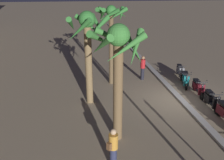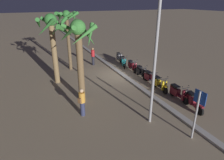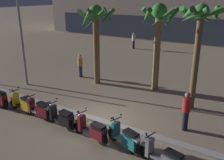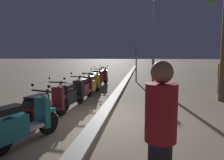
{
  "view_description": "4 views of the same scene",
  "coord_description": "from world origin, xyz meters",
  "px_view_note": "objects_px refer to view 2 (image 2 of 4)",
  "views": [
    {
      "loc": [
        -11.63,
        5.75,
        6.22
      ],
      "look_at": [
        1.09,
        3.75,
        1.1
      ],
      "focal_mm": 37.76,
      "sensor_mm": 36.0,
      "label": 1
    },
    {
      "loc": [
        -13.87,
        6.91,
        5.93
      ],
      "look_at": [
        -2.88,
        2.01,
        0.96
      ],
      "focal_mm": 31.13,
      "sensor_mm": 36.0,
      "label": 2
    },
    {
      "loc": [
        5.75,
        -8.45,
        5.52
      ],
      "look_at": [
        -0.85,
        2.46,
        1.1
      ],
      "focal_mm": 39.48,
      "sensor_mm": 36.0,
      "label": 3
    },
    {
      "loc": [
        5.85,
        0.97,
        1.79
      ],
      "look_at": [
        -1.68,
        -0.1,
        0.91
      ],
      "focal_mm": 34.45,
      "sensor_mm": 36.0,
      "label": 4
    }
  ],
  "objects_px": {
    "palm_tree_by_mall_entrance": "(52,34)",
    "street_lamp": "(156,43)",
    "palm_tree_mid_walkway": "(67,24)",
    "scooter_yellow_tail_end": "(159,83)",
    "scooter_maroon_mid_centre": "(132,66)",
    "scooter_grey_far_back": "(119,57)",
    "pedestrian_strolling_near_curb": "(93,56)",
    "palm_tree_near_sign": "(79,43)",
    "pedestrian_by_palm_tree": "(82,102)",
    "scooter_maroon_lead_nearest": "(193,101)",
    "scooter_maroon_gap_after_mid": "(150,77)",
    "scooter_maroon_second_in_line": "(178,93)",
    "scooter_teal_mid_rear": "(123,62)",
    "crossing_sign": "(197,110)",
    "scooter_black_mid_front": "(141,72)"
  },
  "relations": [
    {
      "from": "palm_tree_by_mall_entrance",
      "to": "street_lamp",
      "type": "bearing_deg",
      "value": -154.57
    },
    {
      "from": "palm_tree_mid_walkway",
      "to": "street_lamp",
      "type": "xyz_separation_m",
      "value": [
        -10.05,
        -1.88,
        0.11
      ]
    },
    {
      "from": "scooter_maroon_lead_nearest",
      "to": "street_lamp",
      "type": "relative_size",
      "value": 0.26
    },
    {
      "from": "scooter_maroon_mid_centre",
      "to": "pedestrian_by_palm_tree",
      "type": "distance_m",
      "value": 8.24
    },
    {
      "from": "pedestrian_strolling_near_curb",
      "to": "palm_tree_by_mall_entrance",
      "type": "bearing_deg",
      "value": 126.76
    },
    {
      "from": "scooter_black_mid_front",
      "to": "pedestrian_by_palm_tree",
      "type": "distance_m",
      "value": 7.11
    },
    {
      "from": "scooter_grey_far_back",
      "to": "palm_tree_by_mall_entrance",
      "type": "xyz_separation_m",
      "value": [
        -3.07,
        6.83,
        3.28
      ]
    },
    {
      "from": "palm_tree_mid_walkway",
      "to": "crossing_sign",
      "type": "bearing_deg",
      "value": -166.26
    },
    {
      "from": "palm_tree_mid_walkway",
      "to": "pedestrian_strolling_near_curb",
      "type": "distance_m",
      "value": 3.88
    },
    {
      "from": "scooter_maroon_second_in_line",
      "to": "scooter_yellow_tail_end",
      "type": "relative_size",
      "value": 0.95
    },
    {
      "from": "street_lamp",
      "to": "scooter_teal_mid_rear",
      "type": "bearing_deg",
      "value": -18.45
    },
    {
      "from": "scooter_maroon_lead_nearest",
      "to": "palm_tree_near_sign",
      "type": "bearing_deg",
      "value": 57.26
    },
    {
      "from": "pedestrian_strolling_near_curb",
      "to": "pedestrian_by_palm_tree",
      "type": "xyz_separation_m",
      "value": [
        -8.35,
        3.47,
        -0.06
      ]
    },
    {
      "from": "scooter_black_mid_front",
      "to": "scooter_maroon_mid_centre",
      "type": "height_order",
      "value": "same"
    },
    {
      "from": "scooter_maroon_lead_nearest",
      "to": "street_lamp",
      "type": "xyz_separation_m",
      "value": [
        -0.13,
        3.09,
        3.68
      ]
    },
    {
      "from": "scooter_grey_far_back",
      "to": "pedestrian_strolling_near_curb",
      "type": "relative_size",
      "value": 1.04
    },
    {
      "from": "scooter_yellow_tail_end",
      "to": "scooter_maroon_mid_centre",
      "type": "bearing_deg",
      "value": -3.26
    },
    {
      "from": "scooter_maroon_gap_after_mid",
      "to": "scooter_grey_far_back",
      "type": "xyz_separation_m",
      "value": [
        6.2,
        -0.38,
        -0.02
      ]
    },
    {
      "from": "scooter_maroon_second_in_line",
      "to": "scooter_maroon_lead_nearest",
      "type": "bearing_deg",
      "value": -178.3
    },
    {
      "from": "scooter_maroon_gap_after_mid",
      "to": "palm_tree_mid_walkway",
      "type": "height_order",
      "value": "palm_tree_mid_walkway"
    },
    {
      "from": "scooter_teal_mid_rear",
      "to": "palm_tree_by_mall_entrance",
      "type": "relative_size",
      "value": 0.33
    },
    {
      "from": "scooter_maroon_lead_nearest",
      "to": "scooter_teal_mid_rear",
      "type": "xyz_separation_m",
      "value": [
        8.72,
        0.14,
        -0.01
      ]
    },
    {
      "from": "palm_tree_mid_walkway",
      "to": "pedestrian_by_palm_tree",
      "type": "bearing_deg",
      "value": 171.67
    },
    {
      "from": "scooter_black_mid_front",
      "to": "scooter_teal_mid_rear",
      "type": "xyz_separation_m",
      "value": [
        3.12,
        0.03,
        0.0
      ]
    },
    {
      "from": "scooter_yellow_tail_end",
      "to": "scooter_teal_mid_rear",
      "type": "height_order",
      "value": "same"
    },
    {
      "from": "scooter_maroon_lead_nearest",
      "to": "scooter_maroon_gap_after_mid",
      "type": "bearing_deg",
      "value": 2.4
    },
    {
      "from": "palm_tree_by_mall_entrance",
      "to": "street_lamp",
      "type": "height_order",
      "value": "street_lamp"
    },
    {
      "from": "scooter_maroon_mid_centre",
      "to": "pedestrian_by_palm_tree",
      "type": "xyz_separation_m",
      "value": [
        -5.44,
        6.17,
        0.41
      ]
    },
    {
      "from": "pedestrian_strolling_near_curb",
      "to": "palm_tree_mid_walkway",
      "type": "bearing_deg",
      "value": 97.97
    },
    {
      "from": "crossing_sign",
      "to": "palm_tree_by_mall_entrance",
      "type": "relative_size",
      "value": 0.47
    },
    {
      "from": "scooter_maroon_lead_nearest",
      "to": "scooter_grey_far_back",
      "type": "height_order",
      "value": "scooter_maroon_lead_nearest"
    },
    {
      "from": "scooter_yellow_tail_end",
      "to": "scooter_maroon_gap_after_mid",
      "type": "xyz_separation_m",
      "value": [
        1.16,
        -0.05,
        -0.0
      ]
    },
    {
      "from": "street_lamp",
      "to": "palm_tree_mid_walkway",
      "type": "bearing_deg",
      "value": 10.6
    },
    {
      "from": "palm_tree_near_sign",
      "to": "street_lamp",
      "type": "bearing_deg",
      "value": -145.69
    },
    {
      "from": "pedestrian_by_palm_tree",
      "to": "palm_tree_by_mall_entrance",
      "type": "bearing_deg",
      "value": 5.01
    },
    {
      "from": "palm_tree_near_sign",
      "to": "scooter_yellow_tail_end",
      "type": "bearing_deg",
      "value": -96.62
    },
    {
      "from": "palm_tree_by_mall_entrance",
      "to": "scooter_maroon_lead_nearest",
      "type": "bearing_deg",
      "value": -137.76
    },
    {
      "from": "pedestrian_strolling_near_curb",
      "to": "scooter_maroon_lead_nearest",
      "type": "bearing_deg",
      "value": -165.32
    },
    {
      "from": "scooter_maroon_lead_nearest",
      "to": "palm_tree_by_mall_entrance",
      "type": "xyz_separation_m",
      "value": [
        7.29,
        6.62,
        3.25
      ]
    },
    {
      "from": "palm_tree_near_sign",
      "to": "street_lamp",
      "type": "xyz_separation_m",
      "value": [
        -3.77,
        -2.58,
        0.47
      ]
    },
    {
      "from": "palm_tree_mid_walkway",
      "to": "street_lamp",
      "type": "distance_m",
      "value": 10.22
    },
    {
      "from": "scooter_maroon_lead_nearest",
      "to": "scooter_black_mid_front",
      "type": "xyz_separation_m",
      "value": [
        5.6,
        0.1,
        -0.01
      ]
    },
    {
      "from": "scooter_maroon_mid_centre",
      "to": "palm_tree_near_sign",
      "type": "height_order",
      "value": "palm_tree_near_sign"
    },
    {
      "from": "scooter_teal_mid_rear",
      "to": "crossing_sign",
      "type": "distance_m",
      "value": 10.98
    },
    {
      "from": "scooter_grey_far_back",
      "to": "palm_tree_near_sign",
      "type": "distance_m",
      "value": 9.49
    },
    {
      "from": "scooter_maroon_mid_centre",
      "to": "crossing_sign",
      "type": "bearing_deg",
      "value": 167.55
    },
    {
      "from": "palm_tree_mid_walkway",
      "to": "pedestrian_strolling_near_curb",
      "type": "xyz_separation_m",
      "value": [
        0.32,
        -2.29,
        -3.12
      ]
    },
    {
      "from": "scooter_maroon_lead_nearest",
      "to": "crossing_sign",
      "type": "relative_size",
      "value": 0.73
    },
    {
      "from": "scooter_maroon_second_in_line",
      "to": "pedestrian_by_palm_tree",
      "type": "bearing_deg",
      "value": 84.13
    },
    {
      "from": "palm_tree_mid_walkway",
      "to": "palm_tree_by_mall_entrance",
      "type": "bearing_deg",
      "value": 147.81
    }
  ]
}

